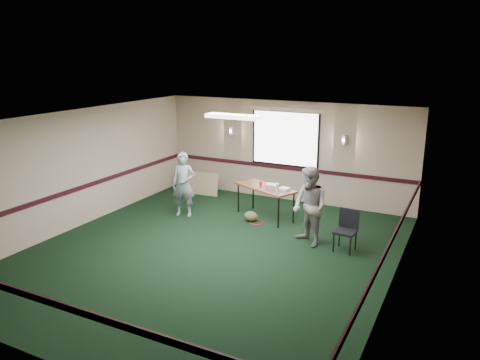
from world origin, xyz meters
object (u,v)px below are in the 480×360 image
at_px(folding_table, 265,189).
at_px(projector, 272,186).
at_px(conference_chair, 347,227).
at_px(person_left, 184,184).
at_px(person_right, 310,207).

distance_m(folding_table, projector, 0.22).
xyz_separation_m(conference_chair, person_left, (-4.13, 0.27, 0.30)).
xyz_separation_m(projector, person_left, (-2.06, -0.72, -0.03)).
relative_size(folding_table, person_right, 1.01).
xyz_separation_m(folding_table, conference_chair, (2.27, -1.02, -0.23)).
distance_m(person_left, person_right, 3.38).
height_order(folding_table, person_left, person_left).
bearing_deg(folding_table, conference_chair, -0.91).
bearing_deg(projector, conference_chair, -24.96).
distance_m(conference_chair, person_right, 0.85).
relative_size(conference_chair, person_right, 0.51).
distance_m(folding_table, person_left, 2.01).
height_order(projector, person_left, person_left).
bearing_deg(conference_chair, folding_table, 159.89).
bearing_deg(person_left, folding_table, 5.90).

